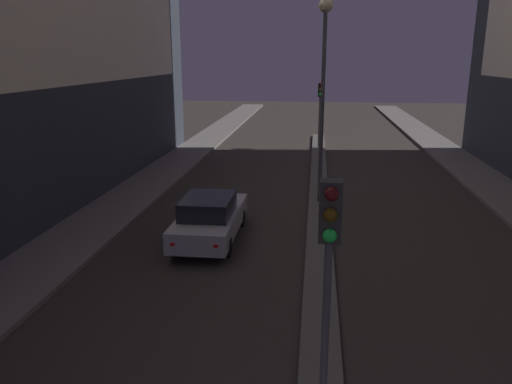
{
  "coord_description": "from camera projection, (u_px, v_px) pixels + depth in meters",
  "views": [
    {
      "loc": [
        -0.25,
        -3.08,
        6.02
      ],
      "look_at": [
        -2.64,
        16.99,
        0.5
      ],
      "focal_mm": 35.0,
      "sensor_mm": 36.0,
      "label": 1
    }
  ],
  "objects": [
    {
      "name": "median_strip",
      "position": [
        319.0,
        195.0,
        22.11
      ],
      "size": [
        0.85,
        34.79,
        0.15
      ],
      "color": "#56544F",
      "rests_on": "ground"
    },
    {
      "name": "street_lamp",
      "position": [
        324.0,
        63.0,
        19.44
      ],
      "size": [
        0.55,
        0.55,
        8.01
      ],
      "color": "#4C4C51",
      "rests_on": "median_strip"
    },
    {
      "name": "traffic_light_near",
      "position": [
        329.0,
        255.0,
        7.18
      ],
      "size": [
        0.32,
        0.42,
        4.21
      ],
      "color": "#4C4C51",
      "rests_on": "median_strip"
    },
    {
      "name": "car_left_lane",
      "position": [
        210.0,
        218.0,
        16.68
      ],
      "size": [
        1.85,
        4.73,
        1.59
      ],
      "color": "#B2B2B7",
      "rests_on": "ground"
    },
    {
      "name": "traffic_light_mid",
      "position": [
        320.0,
        100.0,
        32.54
      ],
      "size": [
        0.32,
        0.42,
        4.21
      ],
      "color": "#4C4C51",
      "rests_on": "median_strip"
    }
  ]
}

